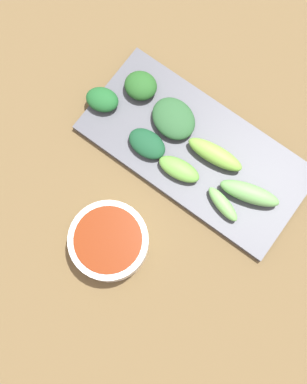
% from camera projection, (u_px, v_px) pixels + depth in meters
% --- Properties ---
extents(tabletop, '(2.10, 2.10, 0.02)m').
position_uv_depth(tabletop, '(156.00, 185.00, 0.81)').
color(tabletop, brown).
rests_on(tabletop, ground).
extents(sauce_bowl, '(0.12, 0.12, 0.04)m').
position_uv_depth(sauce_bowl, '(109.00, 241.00, 0.76)').
color(sauce_bowl, white).
rests_on(sauce_bowl, tabletop).
extents(serving_plate, '(0.17, 0.36, 0.01)m').
position_uv_depth(serving_plate, '(196.00, 150.00, 0.81)').
color(serving_plate, '#494B52').
rests_on(serving_plate, tabletop).
extents(broccoli_stalk_0, '(0.04, 0.07, 0.02)m').
position_uv_depth(broccoli_stalk_0, '(179.00, 169.00, 0.78)').
color(broccoli_stalk_0, '#63A33F').
rests_on(broccoli_stalk_0, serving_plate).
extents(broccoli_leafy_1, '(0.08, 0.09, 0.02)m').
position_uv_depth(broccoli_leafy_1, '(174.00, 119.00, 0.80)').
color(broccoli_leafy_1, '#2A592F').
rests_on(broccoli_leafy_1, serving_plate).
extents(broccoli_stalk_2, '(0.04, 0.10, 0.03)m').
position_uv_depth(broccoli_stalk_2, '(215.00, 155.00, 0.79)').
color(broccoli_stalk_2, '#77B240').
rests_on(broccoli_stalk_2, serving_plate).
extents(broccoli_leafy_3, '(0.04, 0.06, 0.02)m').
position_uv_depth(broccoli_leafy_3, '(147.00, 144.00, 0.79)').
color(broccoli_leafy_3, '#174829').
rests_on(broccoli_leafy_3, serving_plate).
extents(broccoli_leafy_4, '(0.06, 0.06, 0.03)m').
position_uv_depth(broccoli_leafy_4, '(141.00, 86.00, 0.81)').
color(broccoli_leafy_4, '#235721').
rests_on(broccoli_leafy_4, serving_plate).
extents(broccoli_leafy_5, '(0.05, 0.06, 0.03)m').
position_uv_depth(broccoli_leafy_5, '(102.00, 100.00, 0.81)').
color(broccoli_leafy_5, '#1C5927').
rests_on(broccoli_leafy_5, serving_plate).
extents(broccoli_stalk_6, '(0.05, 0.10, 0.03)m').
position_uv_depth(broccoli_stalk_6, '(249.00, 193.00, 0.77)').
color(broccoli_stalk_6, '#6AAA59').
rests_on(broccoli_stalk_6, serving_plate).
extents(broccoli_stalk_7, '(0.04, 0.07, 0.02)m').
position_uv_depth(broccoli_stalk_7, '(223.00, 204.00, 0.77)').
color(broccoli_stalk_7, '#70B95A').
rests_on(broccoli_stalk_7, serving_plate).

